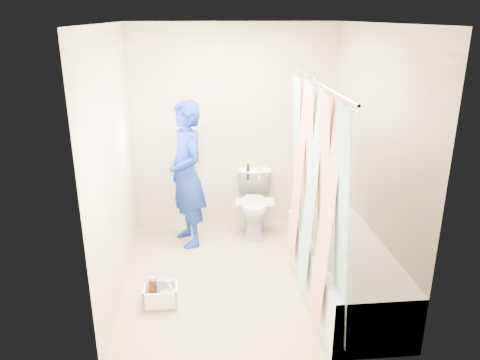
{
  "coord_description": "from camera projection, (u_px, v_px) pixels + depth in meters",
  "views": [
    {
      "loc": [
        -0.46,
        -4.08,
        2.47
      ],
      "look_at": [
        -0.03,
        0.37,
        0.88
      ],
      "focal_mm": 35.0,
      "sensor_mm": 36.0,
      "label": 1
    }
  ],
  "objects": [
    {
      "name": "floor",
      "position": [
        247.0,
        275.0,
        4.69
      ],
      "size": [
        2.6,
        2.6,
        0.0
      ],
      "primitive_type": "plane",
      "color": "tan",
      "rests_on": "ground"
    },
    {
      "name": "curtain_rod",
      "position": [
        319.0,
        84.0,
        3.69
      ],
      "size": [
        0.02,
        1.9,
        0.02
      ],
      "primitive_type": "cylinder",
      "rotation": [
        1.57,
        0.0,
        0.0
      ],
      "color": "silver",
      "rests_on": "wall_back"
    },
    {
      "name": "plumber",
      "position": [
        187.0,
        175.0,
        5.11
      ],
      "size": [
        0.58,
        0.69,
        1.63
      ],
      "primitive_type": "imported",
      "rotation": [
        0.0,
        0.0,
        -1.2
      ],
      "color": "#0E1A90",
      "rests_on": "ground"
    },
    {
      "name": "tank_internals",
      "position": [
        251.0,
        170.0,
        5.59
      ],
      "size": [
        0.18,
        0.06,
        0.24
      ],
      "color": "black",
      "rests_on": "toilet"
    },
    {
      "name": "wall_right",
      "position": [
        374.0,
        157.0,
        4.4
      ],
      "size": [
        0.02,
        2.6,
        2.4
      ],
      "primitive_type": "cube",
      "color": "#BBAA90",
      "rests_on": "ground"
    },
    {
      "name": "wall_back",
      "position": [
        235.0,
        128.0,
        5.51
      ],
      "size": [
        2.4,
        0.02,
        2.4
      ],
      "primitive_type": "cube",
      "color": "#BBAA90",
      "rests_on": "ground"
    },
    {
      "name": "cleaning_caddy",
      "position": [
        162.0,
        296.0,
        4.19
      ],
      "size": [
        0.3,
        0.24,
        0.23
      ],
      "rotation": [
        0.0,
        0.0,
        -0.01
      ],
      "color": "white",
      "rests_on": "ground"
    },
    {
      "name": "toilet",
      "position": [
        254.0,
        203.0,
        5.53
      ],
      "size": [
        0.48,
        0.75,
        0.72
      ],
      "primitive_type": "imported",
      "rotation": [
        0.0,
        0.0,
        -0.11
      ],
      "color": "white",
      "rests_on": "ground"
    },
    {
      "name": "tank_lid",
      "position": [
        255.0,
        202.0,
        5.4
      ],
      "size": [
        0.46,
        0.24,
        0.03
      ],
      "primitive_type": "cube",
      "rotation": [
        0.0,
        0.0,
        -0.11
      ],
      "color": "silver",
      "rests_on": "toilet"
    },
    {
      "name": "wall_left",
      "position": [
        114.0,
        164.0,
        4.19
      ],
      "size": [
        0.02,
        2.6,
        2.4
      ],
      "primitive_type": "cube",
      "color": "#BBAA90",
      "rests_on": "ground"
    },
    {
      "name": "bathtub",
      "position": [
        344.0,
        269.0,
        4.28
      ],
      "size": [
        0.7,
        1.75,
        0.5
      ],
      "color": "white",
      "rests_on": "ground"
    },
    {
      "name": "wall_front",
      "position": [
        269.0,
        219.0,
        3.07
      ],
      "size": [
        2.4,
        0.02,
        2.4
      ],
      "primitive_type": "cube",
      "color": "#BBAA90",
      "rests_on": "ground"
    },
    {
      "name": "shower_curtain",
      "position": [
        313.0,
        194.0,
        4.0
      ],
      "size": [
        0.06,
        1.75,
        1.8
      ],
      "primitive_type": "cube",
      "color": "silver",
      "rests_on": "curtain_rod"
    },
    {
      "name": "ceiling",
      "position": [
        248.0,
        23.0,
        3.89
      ],
      "size": [
        2.4,
        2.6,
        0.02
      ],
      "primitive_type": "cube",
      "color": "white",
      "rests_on": "wall_back"
    }
  ]
}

